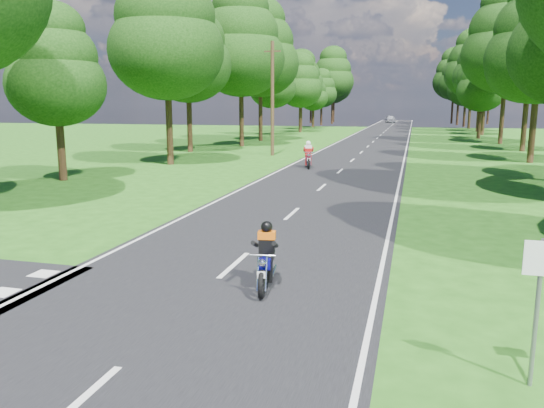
# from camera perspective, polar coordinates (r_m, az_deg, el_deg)

# --- Properties ---
(ground) EXTENTS (160.00, 160.00, 0.00)m
(ground) POSITION_cam_1_polar(r_m,az_deg,el_deg) (10.54, -7.69, -9.72)
(ground) COLOR #1F5212
(ground) RESTS_ON ground
(main_road) EXTENTS (7.00, 140.00, 0.02)m
(main_road) POSITION_cam_1_polar(r_m,az_deg,el_deg) (59.34, 11.25, 6.96)
(main_road) COLOR black
(main_road) RESTS_ON ground
(road_markings) EXTENTS (7.40, 140.00, 0.01)m
(road_markings) POSITION_cam_1_polar(r_m,az_deg,el_deg) (57.48, 10.99, 6.87)
(road_markings) COLOR silver
(road_markings) RESTS_ON main_road
(treeline) EXTENTS (40.00, 115.35, 14.78)m
(treeline) POSITION_cam_1_polar(r_m,az_deg,el_deg) (69.36, 13.30, 14.21)
(treeline) COLOR black
(treeline) RESTS_ON ground
(telegraph_pole) EXTENTS (1.20, 0.26, 8.00)m
(telegraph_pole) POSITION_cam_1_polar(r_m,az_deg,el_deg) (38.39, 0.04, 11.30)
(telegraph_pole) COLOR #382616
(telegraph_pole) RESTS_ON ground
(road_sign) EXTENTS (0.45, 0.07, 2.00)m
(road_sign) POSITION_cam_1_polar(r_m,az_deg,el_deg) (7.63, 26.80, -8.16)
(road_sign) COLOR slate
(road_sign) RESTS_ON ground
(rider_near_blue) EXTENTS (0.78, 1.66, 1.33)m
(rider_near_blue) POSITION_cam_1_polar(r_m,az_deg,el_deg) (10.66, -0.68, -5.51)
(rider_near_blue) COLOR #0C0B7B
(rider_near_blue) RESTS_ON main_road
(rider_far_red) EXTENTS (1.03, 1.96, 1.56)m
(rider_far_red) POSITION_cam_1_polar(r_m,az_deg,el_deg) (30.89, 3.92, 5.35)
(rider_far_red) COLOR maroon
(rider_far_red) RESTS_ON main_road
(distant_car) EXTENTS (2.29, 4.47, 1.46)m
(distant_car) POSITION_cam_1_polar(r_m,az_deg,el_deg) (110.32, 12.60, 8.92)
(distant_car) COLOR silver
(distant_car) RESTS_ON main_road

